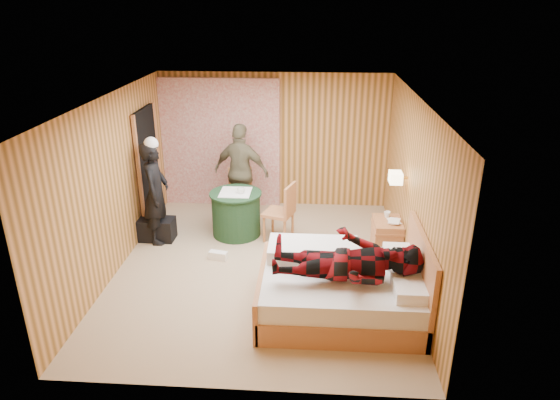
# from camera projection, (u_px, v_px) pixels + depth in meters

# --- Properties ---
(floor) EXTENTS (4.20, 5.00, 0.01)m
(floor) POSITION_uv_depth(u_px,v_px,m) (262.00, 267.00, 7.41)
(floor) COLOR tan
(floor) RESTS_ON ground
(ceiling) EXTENTS (4.20, 5.00, 0.01)m
(ceiling) POSITION_uv_depth(u_px,v_px,m) (259.00, 99.00, 6.46)
(ceiling) COLOR white
(ceiling) RESTS_ON wall_back
(wall_back) EXTENTS (4.20, 0.02, 2.50)m
(wall_back) POSITION_uv_depth(u_px,v_px,m) (274.00, 141.00, 9.25)
(wall_back) COLOR tan
(wall_back) RESTS_ON floor
(wall_left) EXTENTS (0.02, 5.00, 2.50)m
(wall_left) POSITION_uv_depth(u_px,v_px,m) (113.00, 185.00, 7.07)
(wall_left) COLOR tan
(wall_left) RESTS_ON floor
(wall_right) EXTENTS (0.02, 5.00, 2.50)m
(wall_right) POSITION_uv_depth(u_px,v_px,m) (413.00, 192.00, 6.80)
(wall_right) COLOR tan
(wall_right) RESTS_ON floor
(curtain) EXTENTS (2.20, 0.08, 2.40)m
(curtain) POSITION_uv_depth(u_px,v_px,m) (221.00, 143.00, 9.26)
(curtain) COLOR beige
(curtain) RESTS_ON floor
(doorway) EXTENTS (0.06, 0.90, 2.05)m
(doorway) POSITION_uv_depth(u_px,v_px,m) (148.00, 169.00, 8.44)
(doorway) COLOR black
(doorway) RESTS_ON floor
(wall_lamp) EXTENTS (0.26, 0.24, 0.16)m
(wall_lamp) POSITION_uv_depth(u_px,v_px,m) (396.00, 178.00, 7.21)
(wall_lamp) COLOR gold
(wall_lamp) RESTS_ON wall_right
(bed) EXTENTS (2.01, 1.58, 1.09)m
(bed) POSITION_uv_depth(u_px,v_px,m) (342.00, 289.00, 6.28)
(bed) COLOR #CC7F53
(bed) RESTS_ON floor
(nightstand) EXTENTS (0.44, 0.60, 0.58)m
(nightstand) POSITION_uv_depth(u_px,v_px,m) (387.00, 237.00, 7.66)
(nightstand) COLOR #CC7F53
(nightstand) RESTS_ON floor
(round_table) EXTENTS (0.86, 0.86, 0.76)m
(round_table) POSITION_uv_depth(u_px,v_px,m) (236.00, 213.00, 8.30)
(round_table) COLOR #204725
(round_table) RESTS_ON floor
(chair_far) EXTENTS (0.50, 0.50, 0.93)m
(chair_far) POSITION_uv_depth(u_px,v_px,m) (241.00, 190.00, 8.87)
(chair_far) COLOR #CC7F53
(chair_far) RESTS_ON floor
(chair_near) EXTENTS (0.56, 0.56, 0.98)m
(chair_near) POSITION_uv_depth(u_px,v_px,m) (283.00, 208.00, 8.02)
(chair_near) COLOR #CC7F53
(chair_near) RESTS_ON floor
(duffel_bag) EXTENTS (0.65, 0.36, 0.37)m
(duffel_bag) POSITION_uv_depth(u_px,v_px,m) (155.00, 229.00, 8.20)
(duffel_bag) COLOR black
(duffel_bag) RESTS_ON floor
(sneaker_left) EXTENTS (0.24, 0.10, 0.11)m
(sneaker_left) POSITION_uv_depth(u_px,v_px,m) (248.00, 227.00, 8.57)
(sneaker_left) COLOR white
(sneaker_left) RESTS_ON floor
(sneaker_right) EXTENTS (0.30, 0.17, 0.12)m
(sneaker_right) POSITION_uv_depth(u_px,v_px,m) (218.00, 255.00, 7.61)
(sneaker_right) COLOR white
(sneaker_right) RESTS_ON floor
(woman_standing) EXTENTS (0.43, 0.63, 1.67)m
(woman_standing) POSITION_uv_depth(u_px,v_px,m) (156.00, 193.00, 7.91)
(woman_standing) COLOR black
(woman_standing) RESTS_ON floor
(man_at_table) EXTENTS (1.09, 0.67, 1.72)m
(man_at_table) POSITION_uv_depth(u_px,v_px,m) (241.00, 172.00, 8.79)
(man_at_table) COLOR brown
(man_at_table) RESTS_ON floor
(man_on_bed) EXTENTS (0.86, 0.67, 1.77)m
(man_on_bed) POSITION_uv_depth(u_px,v_px,m) (348.00, 251.00, 5.82)
(man_on_bed) COLOR maroon
(man_on_bed) RESTS_ON bed
(book_lower) EXTENTS (0.19, 0.24, 0.02)m
(book_lower) POSITION_uv_depth(u_px,v_px,m) (389.00, 221.00, 7.50)
(book_lower) COLOR white
(book_lower) RESTS_ON nightstand
(book_upper) EXTENTS (0.22, 0.26, 0.02)m
(book_upper) POSITION_uv_depth(u_px,v_px,m) (389.00, 220.00, 7.50)
(book_upper) COLOR white
(book_upper) RESTS_ON nightstand
(cup_nightstand) EXTENTS (0.11, 0.11, 0.09)m
(cup_nightstand) POSITION_uv_depth(u_px,v_px,m) (387.00, 214.00, 7.66)
(cup_nightstand) COLOR white
(cup_nightstand) RESTS_ON nightstand
(cup_table) EXTENTS (0.14, 0.14, 0.10)m
(cup_table) POSITION_uv_depth(u_px,v_px,m) (241.00, 190.00, 8.09)
(cup_table) COLOR white
(cup_table) RESTS_ON round_table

